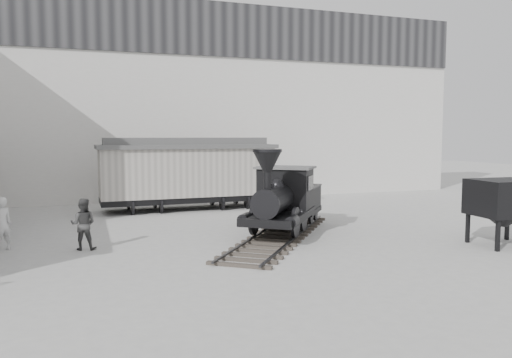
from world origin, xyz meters
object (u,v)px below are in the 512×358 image
object	(u,v)px
boxcar	(188,172)
visitor_b	(83,224)
locomotive	(283,203)
visitor_a	(2,224)
coal_hopper	(504,203)

from	to	relation	value
boxcar	visitor_b	xyz separation A→B (m)	(-4.82, -7.60, -1.02)
locomotive	visitor_a	distance (m)	9.34
locomotive	visitor_b	world-z (taller)	locomotive
visitor_b	coal_hopper	size ratio (longest dim) A/B	0.75
visitor_a	boxcar	bearing A→B (deg)	-170.15
boxcar	visitor_b	world-z (taller)	boxcar
boxcar	visitor_b	bearing A→B (deg)	-123.76
visitor_b	coal_hopper	distance (m)	13.61
visitor_a	visitor_b	bearing A→B (deg)	129.92
locomotive	boxcar	size ratio (longest dim) A/B	0.95
visitor_a	visitor_b	size ratio (longest dim) A/B	1.04
locomotive	visitor_a	bearing A→B (deg)	-146.12
locomotive	visitor_b	xyz separation A→B (m)	(-6.91, -0.28, -0.32)
boxcar	coal_hopper	world-z (taller)	boxcar
visitor_b	coal_hopper	world-z (taller)	coal_hopper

